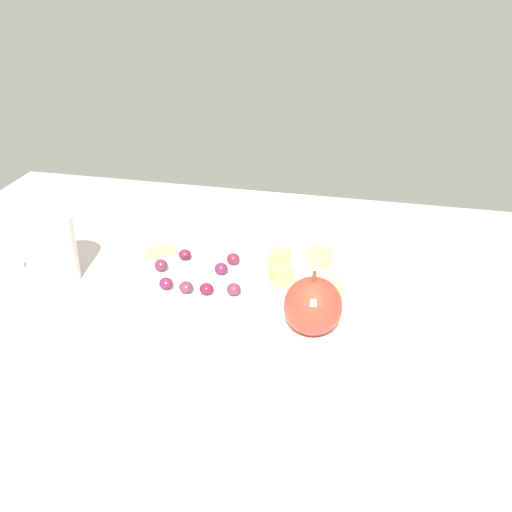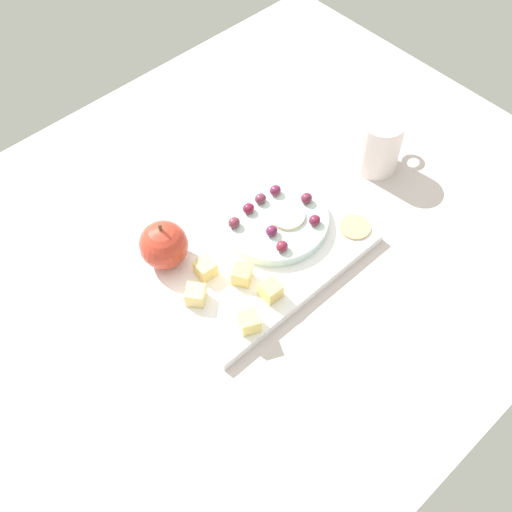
{
  "view_description": "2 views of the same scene",
  "coord_description": "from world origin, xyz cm",
  "px_view_note": "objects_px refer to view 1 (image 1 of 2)",
  "views": [
    {
      "loc": [
        -18.37,
        69.04,
        49.69
      ],
      "look_at": [
        -1.51,
        -4.9,
        9.91
      ],
      "focal_mm": 44.09,
      "sensor_mm": 36.0,
      "label": 1
    },
    {
      "loc": [
        -37.58,
        -44.27,
        82.08
      ],
      "look_at": [
        -1.49,
        -5.08,
        7.51
      ],
      "focal_mm": 43.97,
      "sensor_mm": 36.0,
      "label": 2
    }
  ],
  "objects_px": {
    "apple_whole": "(313,306)",
    "cheese_cube_4": "(319,258)",
    "cheese_cube_2": "(279,259)",
    "grape_2": "(186,287)",
    "grape_5": "(185,255)",
    "serving_dish": "(197,286)",
    "cup": "(50,249)",
    "platter": "(237,298)",
    "cracker_0": "(162,253)",
    "grape_3": "(231,289)",
    "grape_0": "(221,269)",
    "cheese_cube_0": "(281,276)",
    "grape_7": "(207,289)",
    "grape_4": "(161,265)",
    "grape_1": "(166,284)",
    "cheese_cube_3": "(299,294)",
    "grape_6": "(233,259)",
    "cheese_cube_1": "(331,288)",
    "apple_slice_0": "(191,272)"
  },
  "relations": [
    {
      "from": "cheese_cube_1",
      "to": "apple_whole",
      "type": "bearing_deg",
      "value": 81.45
    },
    {
      "from": "apple_whole",
      "to": "cheese_cube_4",
      "type": "xyz_separation_m",
      "value": [
        0.01,
        -0.17,
        -0.02
      ]
    },
    {
      "from": "apple_whole",
      "to": "cheese_cube_4",
      "type": "distance_m",
      "value": 0.17
    },
    {
      "from": "platter",
      "to": "grape_3",
      "type": "relative_size",
      "value": 17.52
    },
    {
      "from": "cheese_cube_0",
      "to": "grape_7",
      "type": "xyz_separation_m",
      "value": [
        0.08,
        0.08,
        0.01
      ]
    },
    {
      "from": "grape_1",
      "to": "grape_4",
      "type": "distance_m",
      "value": 0.05
    },
    {
      "from": "cheese_cube_2",
      "to": "cheese_cube_4",
      "type": "bearing_deg",
      "value": -163.2
    },
    {
      "from": "cup",
      "to": "grape_4",
      "type": "bearing_deg",
      "value": 179.5
    },
    {
      "from": "apple_slice_0",
      "to": "grape_0",
      "type": "bearing_deg",
      "value": -168.72
    },
    {
      "from": "platter",
      "to": "grape_1",
      "type": "relative_size",
      "value": 17.52
    },
    {
      "from": "grape_5",
      "to": "grape_4",
      "type": "bearing_deg",
      "value": 60.99
    },
    {
      "from": "grape_6",
      "to": "grape_7",
      "type": "bearing_deg",
      "value": 81.63
    },
    {
      "from": "grape_0",
      "to": "grape_3",
      "type": "xyz_separation_m",
      "value": [
        -0.03,
        0.05,
        0.0
      ]
    },
    {
      "from": "serving_dish",
      "to": "cup",
      "type": "relative_size",
      "value": 1.62
    },
    {
      "from": "cracker_0",
      "to": "cheese_cube_0",
      "type": "bearing_deg",
      "value": 166.3
    },
    {
      "from": "grape_3",
      "to": "cheese_cube_2",
      "type": "bearing_deg",
      "value": -108.55
    },
    {
      "from": "platter",
      "to": "serving_dish",
      "type": "xyz_separation_m",
      "value": [
        0.05,
        0.01,
        0.02
      ]
    },
    {
      "from": "cup",
      "to": "apple_slice_0",
      "type": "bearing_deg",
      "value": -179.98
    },
    {
      "from": "grape_6",
      "to": "grape_0",
      "type": "bearing_deg",
      "value": 74.29
    },
    {
      "from": "grape_2",
      "to": "grape_5",
      "type": "bearing_deg",
      "value": -70.47
    },
    {
      "from": "cracker_0",
      "to": "grape_3",
      "type": "distance_m",
      "value": 0.19
    },
    {
      "from": "grape_3",
      "to": "cup",
      "type": "relative_size",
      "value": 0.18
    },
    {
      "from": "apple_whole",
      "to": "grape_7",
      "type": "distance_m",
      "value": 0.15
    },
    {
      "from": "cheese_cube_0",
      "to": "grape_0",
      "type": "relative_size",
      "value": 1.42
    },
    {
      "from": "cheese_cube_1",
      "to": "cup",
      "type": "xyz_separation_m",
      "value": [
        0.4,
        0.01,
        0.02
      ]
    },
    {
      "from": "cheese_cube_3",
      "to": "grape_5",
      "type": "height_order",
      "value": "grape_5"
    },
    {
      "from": "cracker_0",
      "to": "grape_1",
      "type": "xyz_separation_m",
      "value": [
        -0.05,
        0.12,
        0.02
      ]
    },
    {
      "from": "apple_whole",
      "to": "cheese_cube_1",
      "type": "relative_size",
      "value": 2.7
    },
    {
      "from": "cheese_cube_3",
      "to": "cracker_0",
      "type": "distance_m",
      "value": 0.24
    },
    {
      "from": "cracker_0",
      "to": "cheese_cube_3",
      "type": "bearing_deg",
      "value": 158.04
    },
    {
      "from": "cracker_0",
      "to": "grape_7",
      "type": "bearing_deg",
      "value": 131.22
    },
    {
      "from": "cheese_cube_1",
      "to": "cheese_cube_2",
      "type": "bearing_deg",
      "value": -38.6
    },
    {
      "from": "cheese_cube_0",
      "to": "grape_2",
      "type": "height_order",
      "value": "grape_2"
    },
    {
      "from": "platter",
      "to": "grape_0",
      "type": "relative_size",
      "value": 17.52
    },
    {
      "from": "cheese_cube_4",
      "to": "grape_5",
      "type": "relative_size",
      "value": 1.42
    },
    {
      "from": "cheese_cube_1",
      "to": "apple_slice_0",
      "type": "bearing_deg",
      "value": 3.4
    },
    {
      "from": "cheese_cube_3",
      "to": "grape_2",
      "type": "relative_size",
      "value": 1.42
    },
    {
      "from": "grape_7",
      "to": "grape_6",
      "type": "bearing_deg",
      "value": -98.37
    },
    {
      "from": "cheese_cube_2",
      "to": "apple_whole",
      "type": "bearing_deg",
      "value": 114.95
    },
    {
      "from": "grape_4",
      "to": "grape_6",
      "type": "relative_size",
      "value": 1.0
    },
    {
      "from": "cheese_cube_1",
      "to": "grape_2",
      "type": "xyz_separation_m",
      "value": [
        0.18,
        0.06,
        0.01
      ]
    },
    {
      "from": "grape_3",
      "to": "grape_6",
      "type": "bearing_deg",
      "value": -77.04
    },
    {
      "from": "serving_dish",
      "to": "grape_5",
      "type": "xyz_separation_m",
      "value": [
        0.03,
        -0.05,
        0.02
      ]
    },
    {
      "from": "cracker_0",
      "to": "cup",
      "type": "height_order",
      "value": "cup"
    },
    {
      "from": "grape_0",
      "to": "apple_slice_0",
      "type": "height_order",
      "value": "grape_0"
    },
    {
      "from": "grape_2",
      "to": "apple_slice_0",
      "type": "height_order",
      "value": "grape_2"
    },
    {
      "from": "serving_dish",
      "to": "grape_5",
      "type": "bearing_deg",
      "value": -57.12
    },
    {
      "from": "platter",
      "to": "grape_7",
      "type": "xyz_separation_m",
      "value": [
        0.03,
        0.04,
        0.03
      ]
    },
    {
      "from": "serving_dish",
      "to": "grape_2",
      "type": "relative_size",
      "value": 9.1
    },
    {
      "from": "cheese_cube_4",
      "to": "grape_0",
      "type": "distance_m",
      "value": 0.15
    }
  ]
}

